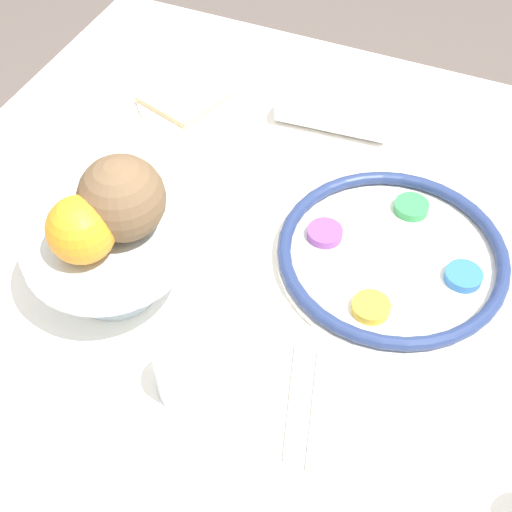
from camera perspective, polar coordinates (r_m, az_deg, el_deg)
ground_plane at (r=1.69m, az=0.46°, el=-16.23°), size 8.00×8.00×0.00m
dining_table at (r=1.35m, az=0.56°, el=-9.74°), size 1.11×1.08×0.75m
seder_plate at (r=1.04m, az=10.84°, el=0.08°), size 0.33×0.33×0.03m
fruit_stand at (r=0.95m, az=-11.82°, el=0.87°), size 0.22×0.22×0.11m
orange_fruit at (r=0.89m, az=-13.82°, el=2.05°), size 0.09×0.09×0.09m
coconut at (r=0.90m, az=-10.69°, el=4.56°), size 0.11×0.11×0.11m
bread_plate at (r=1.30m, az=-5.79°, el=12.39°), size 0.17×0.17×0.02m
napkin_roll at (r=1.24m, az=6.22°, el=10.96°), size 0.19×0.07×0.05m
cup_mid at (r=0.89m, az=-6.06°, el=-9.41°), size 0.07×0.07×0.07m
fork_left at (r=0.90m, az=5.15°, el=-11.96°), size 0.06×0.17×0.01m
fork_right at (r=0.90m, az=3.33°, el=-11.32°), size 0.07×0.16×0.01m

